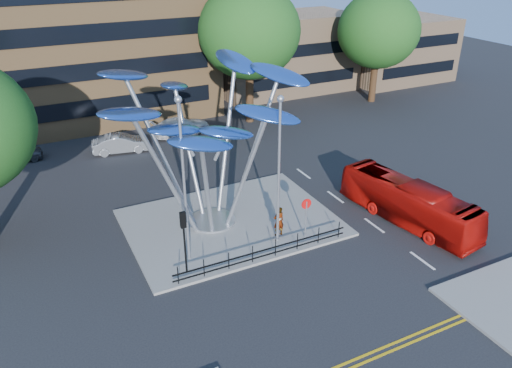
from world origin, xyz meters
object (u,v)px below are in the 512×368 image
leaf_sculpture (205,112)px  street_lamp_right (279,159)px  street_lamp_left (183,168)px  red_bus (408,202)px  parked_car_mid (121,143)px  parked_car_left (14,154)px  tree_right (249,32)px  no_entry_sign_island (306,212)px  pedestrian (279,221)px  parked_car_right (181,126)px  traffic_light_island (184,229)px  tree_far (379,30)px

leaf_sculpture → street_lamp_right: bearing=-55.1°
street_lamp_right → street_lamp_left: bearing=174.3°
red_bus → parked_car_mid: size_ratio=2.06×
leaf_sculpture → parked_car_left: (-9.91, 14.85, -6.18)m
parked_car_mid → tree_right: bearing=-71.1°
parked_car_mid → street_lamp_left: bearing=-171.5°
no_entry_sign_island → parked_car_mid: bearing=109.9°
tree_right → leaf_sculpture: tree_right is taller
red_bus → pedestrian: bearing=157.6°
leaf_sculpture → no_entry_sign_island: (4.07, -4.16, -5.06)m
no_entry_sign_island → parked_car_right: bearing=92.3°
street_lamp_right → parked_car_left: size_ratio=2.04×
tree_right → traffic_light_island: bearing=-123.7°
tree_right → street_lamp_left: bearing=-124.0°
pedestrian → parked_car_left: (-12.77, 18.12, -0.36)m
tree_far → traffic_light_island: bearing=-144.2°
traffic_light_island → pedestrian: size_ratio=1.90×
street_lamp_right → parked_car_right: bearing=87.7°
tree_far → parked_car_mid: tree_far is taller
tree_right → pedestrian: size_ratio=6.73×
street_lamp_right → parked_car_right: (0.73, 18.51, -4.35)m
leaf_sculpture → traffic_light_island: 6.65m
traffic_light_island → parked_car_right: 20.09m
tree_far → tree_right: bearing=-180.0°
parked_car_mid → no_entry_sign_island: bearing=-150.9°
leaf_sculpture → traffic_light_island: size_ratio=3.71×
pedestrian → traffic_light_island: bearing=4.5°
pedestrian → parked_car_mid: bearing=-77.3°
traffic_light_island → pedestrian: traffic_light_island is taller
parked_car_left → parked_car_right: parked_car_right is taller
traffic_light_island → pedestrian: (5.79, 0.91, -1.56)m
tree_far → street_lamp_left: size_ratio=1.23×
street_lamp_left → pedestrian: bearing=-1.0°
tree_right → street_lamp_right: bearing=-111.5°
no_entry_sign_island → parked_car_mid: 18.52m
parked_car_mid → parked_car_right: parked_car_right is taller
tree_right → tree_far: bearing=0.0°
pedestrian → no_entry_sign_island: bearing=139.2°
tree_right → parked_car_mid: bearing=-170.3°
tree_right → street_lamp_left: size_ratio=1.38×
tree_right → street_lamp_right: size_ratio=1.46×
traffic_light_island → parked_car_left: (-6.98, 19.03, -1.92)m
tree_far → red_bus: tree_far is taller
street_lamp_left → street_lamp_right: street_lamp_left is taller
tree_right → tree_far: tree_right is taller
parked_car_left → leaf_sculpture: bearing=-148.2°
leaf_sculpture → street_lamp_left: bearing=-127.4°
parked_car_mid → parked_car_left: bearing=87.2°
pedestrian → parked_car_left: bearing=-59.2°
street_lamp_left → parked_car_mid: size_ratio=1.99×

